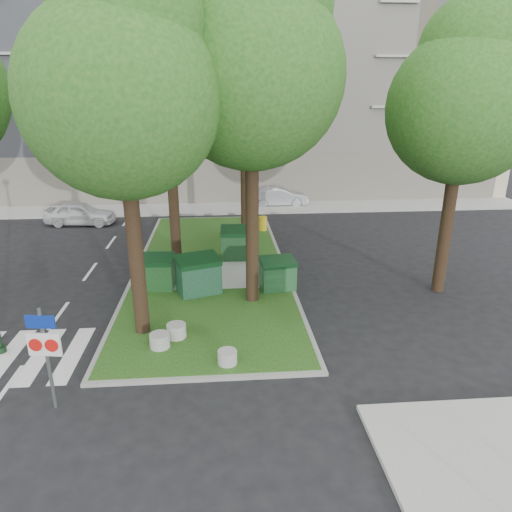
{
  "coord_description": "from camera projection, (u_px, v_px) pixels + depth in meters",
  "views": [
    {
      "loc": [
        0.95,
        -10.11,
        6.93
      ],
      "look_at": [
        2.07,
        3.75,
        2.0
      ],
      "focal_mm": 32.0,
      "sensor_mm": 36.0,
      "label": 1
    }
  ],
  "objects": [
    {
      "name": "bollard_right",
      "position": [
        227.0,
        357.0,
        12.19
      ],
      "size": [
        0.52,
        0.52,
        0.37
      ],
      "primitive_type": "cylinder",
      "color": "#9B9B96",
      "rests_on": "median_island"
    },
    {
      "name": "dumpster_c",
      "position": [
        238.0,
        243.0,
        19.92
      ],
      "size": [
        1.57,
        1.13,
        1.42
      ],
      "rotation": [
        0.0,
        0.0,
        -0.04
      ],
      "color": "#0F3515",
      "rests_on": "median_island"
    },
    {
      "name": "car_white",
      "position": [
        80.0,
        213.0,
        25.57
      ],
      "size": [
        3.91,
        1.85,
        1.29
      ],
      "primitive_type": "imported",
      "rotation": [
        0.0,
        0.0,
        1.48
      ],
      "color": "silver",
      "rests_on": "ground"
    },
    {
      "name": "dumpster_b",
      "position": [
        199.0,
        275.0,
        16.44
      ],
      "size": [
        1.77,
        1.5,
        1.4
      ],
      "rotation": [
        0.0,
        0.0,
        0.34
      ],
      "color": "#103721",
      "rests_on": "median_island"
    },
    {
      "name": "building_sidewalk",
      "position": [
        205.0,
        209.0,
        29.1
      ],
      "size": [
        42.0,
        3.0,
        0.12
      ],
      "primitive_type": "cube",
      "color": "#999993",
      "rests_on": "ground"
    },
    {
      "name": "tree_median_near_right",
      "position": [
        254.0,
        57.0,
        13.52
      ],
      "size": [
        5.6,
        5.6,
        11.46
      ],
      "color": "black",
      "rests_on": "ground"
    },
    {
      "name": "tree_median_mid",
      "position": [
        169.0,
        93.0,
        17.85
      ],
      "size": [
        4.8,
        4.8,
        9.99
      ],
      "color": "black",
      "rests_on": "ground"
    },
    {
      "name": "apartment_building",
      "position": [
        204.0,
        79.0,
        33.5
      ],
      "size": [
        41.0,
        12.0,
        16.0
      ],
      "primitive_type": "cube",
      "color": "#C0B890",
      "rests_on": "ground"
    },
    {
      "name": "tree_median_near_left",
      "position": [
        124.0,
        78.0,
        11.59
      ],
      "size": [
        5.2,
        5.2,
        10.53
      ],
      "color": "black",
      "rests_on": "ground"
    },
    {
      "name": "tree_street_right",
      "position": [
        467.0,
        93.0,
        14.85
      ],
      "size": [
        5.0,
        5.0,
        10.06
      ],
      "color": "black",
      "rests_on": "ground"
    },
    {
      "name": "median_kerb",
      "position": [
        211.0,
        267.0,
        19.28
      ],
      "size": [
        6.3,
        16.3,
        0.1
      ],
      "primitive_type": "cube",
      "color": "gray",
      "rests_on": "ground"
    },
    {
      "name": "sidewalk_corner",
      "position": [
        511.0,
        466.0,
        8.92
      ],
      "size": [
        5.0,
        4.0,
        0.12
      ],
      "primitive_type": "cube",
      "color": "#999993",
      "rests_on": "ground"
    },
    {
      "name": "dumpster_d",
      "position": [
        277.0,
        274.0,
        16.81
      ],
      "size": [
        1.4,
        1.08,
        1.19
      ],
      "rotation": [
        0.0,
        0.0,
        0.15
      ],
      "color": "#14441F",
      "rests_on": "median_island"
    },
    {
      "name": "tree_median_far",
      "position": [
        246.0,
        62.0,
        20.47
      ],
      "size": [
        5.8,
        5.8,
        11.93
      ],
      "color": "black",
      "rests_on": "ground"
    },
    {
      "name": "zebra_crossing",
      "position": [
        57.0,
        354.0,
        12.86
      ],
      "size": [
        5.0,
        3.0,
        0.01
      ],
      "primitive_type": "cube",
      "color": "silver",
      "rests_on": "ground"
    },
    {
      "name": "dumpster_a",
      "position": [
        156.0,
        272.0,
        16.84
      ],
      "size": [
        1.42,
        1.04,
        1.27
      ],
      "rotation": [
        0.0,
        0.0,
        -0.06
      ],
      "color": "#0F3712",
      "rests_on": "median_island"
    },
    {
      "name": "car_silver",
      "position": [
        279.0,
        197.0,
        29.88
      ],
      "size": [
        3.84,
        1.5,
        1.25
      ],
      "primitive_type": "imported",
      "rotation": [
        0.0,
        0.0,
        1.62
      ],
      "color": "#A2A3AA",
      "rests_on": "ground"
    },
    {
      "name": "litter_bin",
      "position": [
        263.0,
        223.0,
        24.16
      ],
      "size": [
        0.42,
        0.42,
        0.74
      ],
      "primitive_type": "cylinder",
      "color": "gold",
      "rests_on": "median_island"
    },
    {
      "name": "bollard_left",
      "position": [
        160.0,
        340.0,
        12.97
      ],
      "size": [
        0.57,
        0.57,
        0.41
      ],
      "primitive_type": "cylinder",
      "color": "#9B9A96",
      "rests_on": "median_island"
    },
    {
      "name": "median_island",
      "position": [
        211.0,
        267.0,
        19.27
      ],
      "size": [
        6.0,
        16.0,
        0.12
      ],
      "primitive_type": "cube",
      "color": "#1E4012",
      "rests_on": "ground"
    },
    {
      "name": "bollard_mid",
      "position": [
        176.0,
        331.0,
        13.51
      ],
      "size": [
        0.58,
        0.58,
        0.41
      ],
      "primitive_type": "cylinder",
      "color": "#9A9A95",
      "rests_on": "median_island"
    },
    {
      "name": "ground",
      "position": [
        188.0,
        380.0,
        11.74
      ],
      "size": [
        120.0,
        120.0,
        0.0
      ],
      "primitive_type": "plane",
      "color": "black",
      "rests_on": "ground"
    },
    {
      "name": "traffic_sign_pole",
      "position": [
        45.0,
        346.0,
        10.16
      ],
      "size": [
        0.77,
        0.15,
        2.56
      ],
      "rotation": [
        0.0,
        0.0,
        -0.14
      ],
      "color": "slate",
      "rests_on": "ground"
    }
  ]
}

